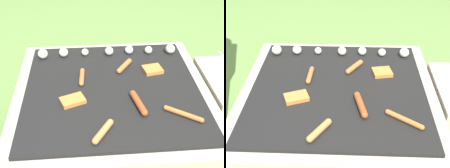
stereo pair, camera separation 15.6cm
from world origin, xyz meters
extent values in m
plane|color=#608442|center=(0.00, 0.00, 0.00)|extent=(14.00, 14.00, 0.00)
cube|color=#A89E8C|center=(0.00, 0.00, 0.20)|extent=(0.98, 0.98, 0.40)
cube|color=black|center=(0.00, 0.00, 0.41)|extent=(0.87, 0.87, 0.02)
cylinder|color=#B7602D|center=(-0.15, 0.09, 0.43)|extent=(0.03, 0.12, 0.02)
sphere|color=#B7602D|center=(-0.15, 0.03, 0.43)|extent=(0.02, 0.02, 0.02)
sphere|color=#B7602D|center=(-0.15, 0.15, 0.43)|extent=(0.02, 0.02, 0.02)
cylinder|color=#C6753D|center=(-0.06, -0.33, 0.43)|extent=(0.09, 0.12, 0.03)
sphere|color=#C6753D|center=(-0.10, -0.38, 0.43)|extent=(0.03, 0.03, 0.03)
sphere|color=#C6753D|center=(-0.03, -0.28, 0.43)|extent=(0.03, 0.03, 0.03)
cylinder|color=#B7602D|center=(0.08, 0.18, 0.43)|extent=(0.09, 0.12, 0.03)
sphere|color=#B7602D|center=(0.05, 0.13, 0.43)|extent=(0.03, 0.03, 0.03)
sphere|color=#B7602D|center=(0.12, 0.23, 0.43)|extent=(0.03, 0.03, 0.03)
cylinder|color=#93421E|center=(0.11, -0.15, 0.43)|extent=(0.06, 0.15, 0.03)
sphere|color=#93421E|center=(0.09, -0.08, 0.43)|extent=(0.03, 0.03, 0.03)
sphere|color=#93421E|center=(0.13, -0.23, 0.43)|extent=(0.03, 0.03, 0.03)
cylinder|color=#B7602D|center=(0.30, -0.24, 0.43)|extent=(0.15, 0.12, 0.02)
sphere|color=#B7602D|center=(0.23, -0.20, 0.43)|extent=(0.02, 0.02, 0.02)
sphere|color=#B7602D|center=(0.37, -0.29, 0.43)|extent=(0.02, 0.02, 0.02)
cube|color=#B27033|center=(-0.19, -0.10, 0.43)|extent=(0.13, 0.11, 0.02)
cube|color=#B27033|center=(0.23, 0.13, 0.43)|extent=(0.11, 0.10, 0.02)
sphere|color=beige|center=(-0.37, 0.32, 0.45)|extent=(0.06, 0.06, 0.06)
sphere|color=silver|center=(-0.26, 0.33, 0.45)|extent=(0.05, 0.05, 0.05)
sphere|color=beige|center=(-0.13, 0.34, 0.44)|extent=(0.04, 0.04, 0.04)
sphere|color=beige|center=(0.01, 0.33, 0.44)|extent=(0.05, 0.05, 0.05)
sphere|color=silver|center=(0.13, 0.34, 0.44)|extent=(0.05, 0.05, 0.05)
sphere|color=beige|center=(0.24, 0.33, 0.44)|extent=(0.04, 0.04, 0.04)
sphere|color=silver|center=(0.37, 0.32, 0.45)|extent=(0.06, 0.06, 0.06)
camera|label=1|loc=(-0.10, -1.27, 1.33)|focal=50.00mm
camera|label=2|loc=(0.05, -1.28, 1.33)|focal=50.00mm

